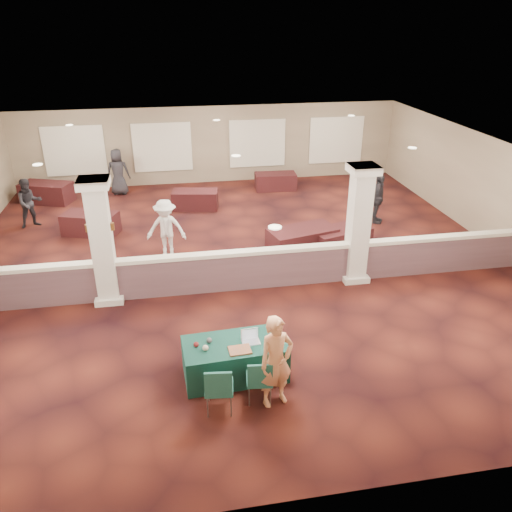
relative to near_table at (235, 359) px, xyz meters
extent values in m
plane|color=#4F1B13|center=(0.76, 4.97, -0.39)|extent=(16.00, 16.00, 0.00)
cube|color=#7D6A56|center=(0.76, 12.97, 1.21)|extent=(16.00, 0.04, 3.20)
cube|color=#7D6A56|center=(0.76, -3.03, 1.21)|extent=(16.00, 0.04, 3.20)
cube|color=#7D6A56|center=(8.76, 4.97, 1.21)|extent=(0.04, 16.00, 3.20)
cube|color=white|center=(0.76, 4.97, 2.81)|extent=(16.00, 16.00, 0.02)
cube|color=brown|center=(0.76, 3.47, 0.11)|extent=(15.60, 0.20, 1.00)
cube|color=silver|center=(0.76, 3.47, 0.66)|extent=(15.60, 0.28, 0.10)
cube|color=silver|center=(-2.74, 3.47, 1.21)|extent=(0.50, 0.50, 3.20)
cube|color=silver|center=(-2.74, 3.47, -0.31)|extent=(0.70, 0.70, 0.16)
cube|color=silver|center=(-2.74, 3.47, 2.71)|extent=(0.72, 0.72, 0.20)
cube|color=silver|center=(3.76, 3.47, 1.21)|extent=(0.50, 0.50, 3.20)
cube|color=silver|center=(3.76, 3.47, -0.31)|extent=(0.70, 0.70, 0.16)
cube|color=silver|center=(3.76, 3.47, 2.71)|extent=(0.72, 0.72, 0.20)
cylinder|color=brown|center=(-3.02, 3.47, 1.61)|extent=(0.12, 0.12, 0.18)
cylinder|color=#EDE3C9|center=(-3.02, 3.47, 1.61)|extent=(0.09, 0.09, 0.10)
cylinder|color=brown|center=(-2.46, 3.47, 1.61)|extent=(0.12, 0.12, 0.18)
cylinder|color=#EDE3C9|center=(-2.46, 3.47, 1.61)|extent=(0.09, 0.09, 0.10)
cube|color=#0F3937|center=(0.00, 0.00, 0.00)|extent=(2.07, 1.12, 0.77)
cube|color=#1D574C|center=(0.36, -0.77, 0.08)|extent=(0.53, 0.53, 0.06)
cube|color=#1D574C|center=(0.33, -0.98, 0.34)|extent=(0.46, 0.11, 0.46)
cylinder|color=gray|center=(0.14, -0.94, -0.17)|extent=(0.03, 0.03, 0.44)
cylinder|color=gray|center=(0.53, -0.99, -0.17)|extent=(0.03, 0.03, 0.44)
cylinder|color=gray|center=(0.19, -0.54, -0.17)|extent=(0.03, 0.03, 0.44)
cylinder|color=gray|center=(0.58, -0.59, -0.17)|extent=(0.03, 0.03, 0.44)
cube|color=#1D574C|center=(-0.41, -0.90, 0.11)|extent=(0.57, 0.57, 0.07)
cube|color=#1D574C|center=(-0.44, -1.13, 0.39)|extent=(0.49, 0.11, 0.49)
cylinder|color=gray|center=(-0.64, -1.09, -0.15)|extent=(0.03, 0.03, 0.46)
cylinder|color=gray|center=(-0.23, -1.14, -0.15)|extent=(0.03, 0.03, 0.46)
cylinder|color=gray|center=(-0.59, -0.67, -0.15)|extent=(0.03, 0.03, 0.46)
cylinder|color=gray|center=(-0.18, -0.72, -0.15)|extent=(0.03, 0.03, 0.46)
imported|color=#F9AD6C|center=(0.64, -0.90, 0.54)|extent=(0.77, 0.62, 1.85)
cube|color=black|center=(-3.70, 7.97, -0.03)|extent=(1.93, 1.41, 0.71)
cube|color=black|center=(2.76, 5.27, 0.02)|extent=(2.19, 1.48, 0.81)
cube|color=black|center=(3.96, 5.27, -0.02)|extent=(2.00, 1.41, 0.74)
cube|color=black|center=(-5.74, 11.47, -0.01)|extent=(2.08, 1.52, 0.76)
cube|color=black|center=(-0.16, 9.80, -0.05)|extent=(1.78, 1.11, 0.67)
cube|color=black|center=(3.26, 11.47, -0.05)|extent=(1.70, 0.91, 0.67)
imported|color=black|center=(-5.74, 8.97, 0.45)|extent=(0.92, 0.75, 1.68)
imported|color=silver|center=(-1.24, 5.81, 0.50)|extent=(1.21, 0.71, 1.78)
imported|color=black|center=(5.96, 7.28, 0.48)|extent=(0.93, 1.12, 1.73)
imported|color=black|center=(-3.04, 11.97, 0.53)|extent=(0.94, 0.56, 1.83)
cube|color=silver|center=(0.32, -0.04, 0.40)|extent=(0.36, 0.26, 0.02)
cube|color=silver|center=(0.31, 0.09, 0.52)|extent=(0.35, 0.03, 0.23)
cube|color=silver|center=(0.31, 0.08, 0.51)|extent=(0.32, 0.02, 0.20)
cube|color=#C85A20|center=(0.07, -0.26, 0.40)|extent=(0.44, 0.34, 0.03)
sphere|color=beige|center=(-0.58, -0.14, 0.45)|extent=(0.12, 0.12, 0.12)
sphere|color=maroon|center=(-0.74, 0.01, 0.44)|extent=(0.11, 0.11, 0.11)
sphere|color=#4A4A4F|center=(-0.48, 0.10, 0.44)|extent=(0.11, 0.11, 0.11)
cube|color=#AE1217|center=(0.70, -0.26, 0.39)|extent=(0.13, 0.04, 0.01)
camera|label=1|loc=(-0.97, -7.97, 6.18)|focal=35.00mm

